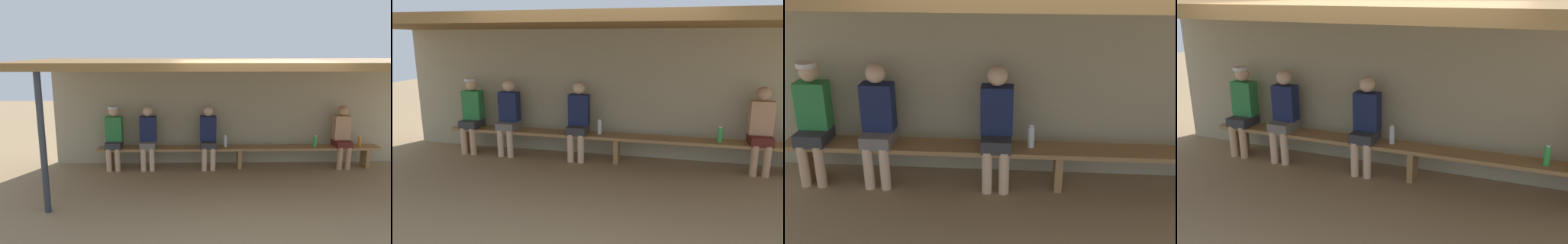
# 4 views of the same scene
# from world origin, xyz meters

# --- Properties ---
(back_wall) EXTENTS (8.00, 0.20, 2.20)m
(back_wall) POSITION_xyz_m (0.00, 2.00, 1.10)
(back_wall) COLOR tan
(back_wall) RESTS_ON ground
(bench) EXTENTS (6.00, 0.36, 0.46)m
(bench) POSITION_xyz_m (0.00, 1.55, 0.39)
(bench) COLOR #9E7547
(bench) RESTS_ON ground
(player_in_blue) EXTENTS (0.34, 0.42, 1.34)m
(player_in_blue) POSITION_xyz_m (-2.66, 1.55, 0.75)
(player_in_blue) COLOR #333338
(player_in_blue) RESTS_ON ground
(player_in_white) EXTENTS (0.34, 0.42, 1.34)m
(player_in_white) POSITION_xyz_m (-1.94, 1.55, 0.73)
(player_in_white) COLOR slate
(player_in_white) RESTS_ON ground
(player_near_post) EXTENTS (0.34, 0.42, 1.34)m
(player_near_post) POSITION_xyz_m (-0.67, 1.55, 0.73)
(player_near_post) COLOR #333338
(player_near_post) RESTS_ON ground
(water_bottle_clear) EXTENTS (0.07, 0.07, 0.26)m
(water_bottle_clear) POSITION_xyz_m (-0.30, 1.57, 0.58)
(water_bottle_clear) COLOR silver
(water_bottle_clear) RESTS_ON bench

